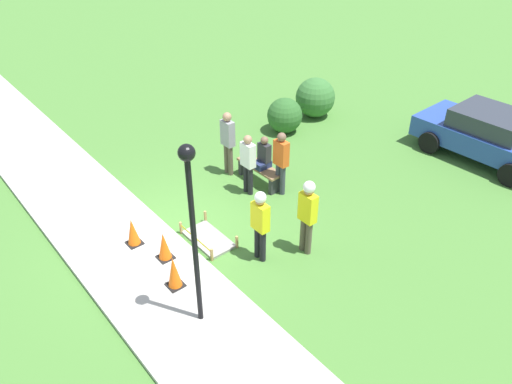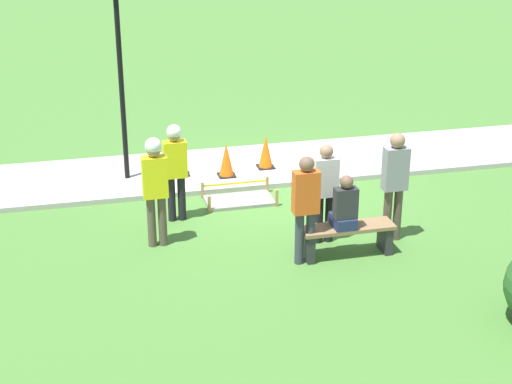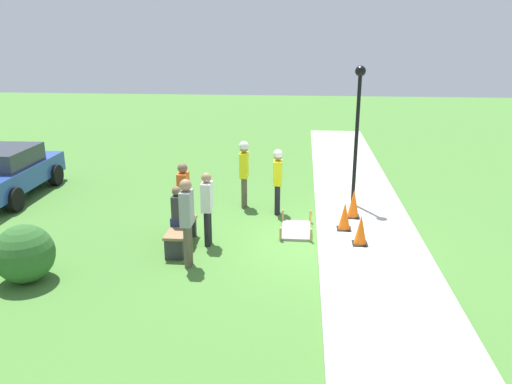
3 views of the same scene
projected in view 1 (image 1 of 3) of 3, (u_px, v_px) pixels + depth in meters
name	position (u px, v px, depth m)	size (l,w,h in m)	color
ground_plane	(173.00, 233.00, 11.92)	(60.00, 60.00, 0.00)	#477A33
sidewalk	(127.00, 252.00, 11.25)	(28.00, 2.41, 0.10)	#ADAAA3
wet_concrete_patch	(209.00, 239.00, 11.67)	(1.31, 0.75, 0.32)	gray
traffic_cone_near_patch	(133.00, 232.00, 11.25)	(0.34, 0.34, 0.68)	black
traffic_cone_far_patch	(164.00, 246.00, 10.84)	(0.34, 0.34, 0.68)	black
traffic_cone_sidewalk_edge	(174.00, 272.00, 10.10)	(0.34, 0.34, 0.75)	black
park_bench	(260.00, 171.00, 13.62)	(1.50, 0.44, 0.52)	#2D2D33
person_seated_on_bench	(263.00, 155.00, 13.31)	(0.36, 0.44, 0.89)	navy
worker_supervisor	(260.00, 220.00, 10.59)	(0.40, 0.25, 1.76)	black
worker_assistant	(308.00, 211.00, 10.75)	(0.40, 0.27, 1.87)	brown
bystander_in_orange_shirt	(281.00, 160.00, 12.83)	(0.40, 0.23, 1.77)	#383D47
bystander_in_gray_shirt	(248.00, 161.00, 12.85)	(0.40, 0.22, 1.70)	black
bystander_in_white_shirt	(228.00, 139.00, 13.62)	(0.40, 0.25, 1.87)	brown
lamppost_near	(192.00, 213.00, 8.21)	(0.28, 0.28, 3.75)	black
parked_car_blue	(488.00, 134.00, 14.57)	(4.10, 2.24, 1.46)	#28479E
shrub_rounded_near	(315.00, 98.00, 17.06)	(1.35, 1.35, 1.35)	#387033
shrub_rounded_mid	(285.00, 115.00, 16.09)	(1.14, 1.14, 1.14)	#2D6028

